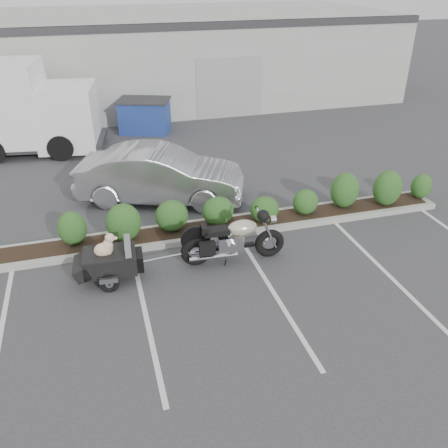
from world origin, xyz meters
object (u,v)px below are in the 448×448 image
object	(u,v)px
sedan	(160,175)
dumpster	(145,116)
motorcycle	(233,240)
pet_trailer	(109,260)

from	to	relation	value
sedan	dumpster	world-z (taller)	sedan
motorcycle	pet_trailer	xyz separation A→B (m)	(-2.79, 0.03, -0.07)
motorcycle	sedan	bearing A→B (deg)	109.73
pet_trailer	dumpster	distance (m)	10.41
sedan	dumpster	size ratio (longest dim) A/B	2.00
sedan	dumpster	distance (m)	6.54
sedan	pet_trailer	bearing A→B (deg)	175.71
motorcycle	sedan	distance (m)	3.84
pet_trailer	motorcycle	bearing A→B (deg)	3.19
dumpster	motorcycle	bearing A→B (deg)	-66.51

